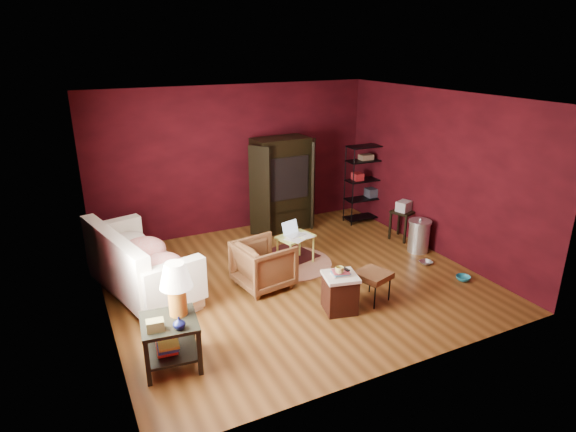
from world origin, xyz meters
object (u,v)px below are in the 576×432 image
(hamper, at_px, (340,292))
(laptop_desk, at_px, (295,239))
(side_table, at_px, (173,305))
(sofa, at_px, (141,267))
(wire_shelving, at_px, (365,180))
(tv_armoire, at_px, (282,183))
(armchair, at_px, (264,262))

(hamper, bearing_deg, laptop_desk, 85.49)
(side_table, bearing_deg, laptop_desk, 35.47)
(side_table, xyz_separation_m, hamper, (2.30, 0.12, -0.45))
(sofa, xyz_separation_m, laptop_desk, (2.47, -0.14, 0.04))
(sofa, relative_size, hamper, 3.34)
(sofa, bearing_deg, hamper, -143.00)
(laptop_desk, xyz_separation_m, wire_shelving, (2.22, 1.21, 0.43))
(hamper, relative_size, tv_armoire, 0.34)
(tv_armoire, relative_size, wire_shelving, 1.14)
(side_table, distance_m, tv_armoire, 4.40)
(hamper, height_order, tv_armoire, tv_armoire)
(side_table, bearing_deg, armchair, 37.07)
(side_table, relative_size, hamper, 1.97)
(sofa, height_order, hamper, sofa)
(armchair, bearing_deg, tv_armoire, -41.22)
(laptop_desk, relative_size, tv_armoire, 0.40)
(sofa, bearing_deg, laptop_desk, -109.56)
(sofa, xyz_separation_m, armchair, (1.69, -0.63, -0.01))
(sofa, distance_m, wire_shelving, 4.83)
(armchair, xyz_separation_m, hamper, (0.65, -1.12, -0.11))
(laptop_desk, height_order, tv_armoire, tv_armoire)
(wire_shelving, bearing_deg, side_table, -145.53)
(sofa, distance_m, hamper, 2.93)
(side_table, bearing_deg, wire_shelving, 32.34)
(side_table, distance_m, laptop_desk, 3.00)
(side_table, bearing_deg, hamper, 3.08)
(armchair, bearing_deg, sofa, 60.49)
(sofa, relative_size, laptop_desk, 2.87)
(laptop_desk, bearing_deg, wire_shelving, 13.22)
(side_table, distance_m, wire_shelving, 5.50)
(hamper, bearing_deg, armchair, 120.31)
(side_table, xyz_separation_m, wire_shelving, (4.65, 2.94, 0.14))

